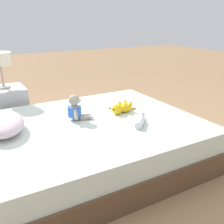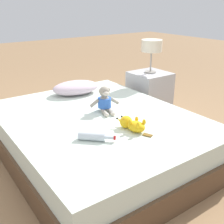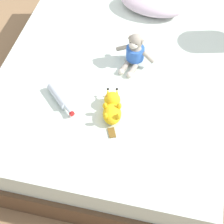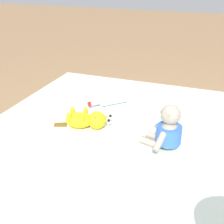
{
  "view_description": "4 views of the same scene",
  "coord_description": "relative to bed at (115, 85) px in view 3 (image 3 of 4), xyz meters",
  "views": [
    {
      "loc": [
        -1.97,
        0.88,
        1.26
      ],
      "look_at": [
        -0.02,
        -0.23,
        0.45
      ],
      "focal_mm": 42.14,
      "sensor_mm": 36.0,
      "label": 1
    },
    {
      "loc": [
        -1.21,
        -1.92,
        1.33
      ],
      "look_at": [
        0.01,
        -0.2,
        0.49
      ],
      "focal_mm": 44.5,
      "sensor_mm": 36.0,
      "label": 2
    },
    {
      "loc": [
        0.36,
        -1.68,
        2.11
      ],
      "look_at": [
        0.08,
        -0.43,
        0.44
      ],
      "focal_mm": 56.8,
      "sensor_mm": 36.0,
      "label": 3
    },
    {
      "loc": [
        1.39,
        0.26,
        1.19
      ],
      "look_at": [
        0.02,
        -0.26,
        0.48
      ],
      "focal_mm": 47.8,
      "sensor_mm": 36.0,
      "label": 4
    }
  ],
  "objects": [
    {
      "name": "glass_bottle",
      "position": [
        -0.27,
        -0.37,
        0.23
      ],
      "size": [
        0.23,
        0.23,
        0.06
      ],
      "color": "silver",
      "rests_on": "bed"
    },
    {
      "name": "pillow",
      "position": [
        0.15,
        0.67,
        0.27
      ],
      "size": [
        0.55,
        0.39,
        0.14
      ],
      "color": "silver",
      "rests_on": "bed"
    },
    {
      "name": "plush_monkey",
      "position": [
        0.12,
        0.06,
        0.29
      ],
      "size": [
        0.28,
        0.24,
        0.24
      ],
      "color": "#9E9384",
      "rests_on": "bed"
    },
    {
      "name": "ground_plane",
      "position": [
        0.0,
        0.0,
        -0.19
      ],
      "size": [
        16.0,
        16.0,
        0.0
      ],
      "primitive_type": "plane",
      "color": "#93704C"
    },
    {
      "name": "bed",
      "position": [
        0.0,
        0.0,
        0.0
      ],
      "size": [
        1.56,
        1.96,
        0.38
      ],
      "color": "brown",
      "rests_on": "ground_plane"
    },
    {
      "name": "plush_yellow_creature",
      "position": [
        0.07,
        -0.39,
        0.24
      ],
      "size": [
        0.15,
        0.33,
        0.1
      ],
      "color": "yellow",
      "rests_on": "bed"
    }
  ]
}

